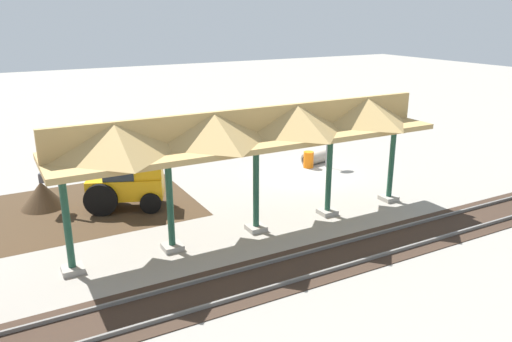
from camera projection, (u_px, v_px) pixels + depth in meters
ground_plane at (307, 175)px, 26.44m from camera, size 120.00×120.00×0.00m
dirt_work_zone at (86, 208)px, 22.00m from camera, size 9.22×7.00×0.01m
platform_canopy at (256, 127)px, 18.45m from camera, size 15.06×3.20×4.90m
rail_tracks at (427, 232)px, 19.49m from camera, size 60.00×2.58×0.15m
stop_sign at (327, 138)px, 27.31m from camera, size 0.76×0.09×2.33m
backhoe at (122, 181)px, 21.54m from camera, size 5.08×3.01×2.82m
dirt_mound at (44, 207)px, 22.06m from camera, size 3.80×3.80×2.36m
concrete_pipe at (315, 158)px, 28.29m from camera, size 1.63×0.99×0.70m
traffic_barrel at (309, 160)px, 27.59m from camera, size 0.56×0.56×0.90m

